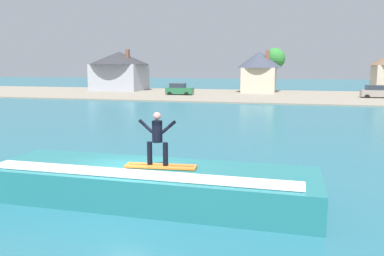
{
  "coord_description": "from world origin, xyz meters",
  "views": [
    {
      "loc": [
        4.82,
        -10.87,
        4.27
      ],
      "look_at": [
        0.44,
        5.72,
        1.53
      ],
      "focal_mm": 36.04,
      "sensor_mm": 36.0,
      "label": 1
    }
  ],
  "objects_px": {
    "car_near_shore": "(179,90)",
    "car_far_shore": "(376,92)",
    "tree_tall_bare": "(275,59)",
    "house_with_chimney": "(119,69)",
    "surfboard": "(161,166)",
    "surfer": "(157,136)",
    "wave_crest": "(150,183)",
    "house_small_cottage": "(259,70)"
  },
  "relations": [
    {
      "from": "surfboard",
      "to": "house_small_cottage",
      "type": "height_order",
      "value": "house_small_cottage"
    },
    {
      "from": "surfer",
      "to": "car_near_shore",
      "type": "bearing_deg",
      "value": 105.83
    },
    {
      "from": "car_near_shore",
      "to": "car_far_shore",
      "type": "bearing_deg",
      "value": 2.91
    },
    {
      "from": "car_near_shore",
      "to": "surfer",
      "type": "bearing_deg",
      "value": -74.17
    },
    {
      "from": "house_with_chimney",
      "to": "house_small_cottage",
      "type": "xyz_separation_m",
      "value": [
        24.0,
        0.68,
        -0.12
      ]
    },
    {
      "from": "surfboard",
      "to": "house_small_cottage",
      "type": "distance_m",
      "value": 51.94
    },
    {
      "from": "wave_crest",
      "to": "car_near_shore",
      "type": "bearing_deg",
      "value": 105.45
    },
    {
      "from": "car_near_shore",
      "to": "house_with_chimney",
      "type": "height_order",
      "value": "house_with_chimney"
    },
    {
      "from": "wave_crest",
      "to": "house_small_cottage",
      "type": "xyz_separation_m",
      "value": [
        -1.08,
        51.59,
        3.22
      ]
    },
    {
      "from": "car_far_shore",
      "to": "house_with_chimney",
      "type": "height_order",
      "value": "house_with_chimney"
    },
    {
      "from": "surfer",
      "to": "tree_tall_bare",
      "type": "distance_m",
      "value": 54.86
    },
    {
      "from": "car_near_shore",
      "to": "surfboard",
      "type": "bearing_deg",
      "value": -74.05
    },
    {
      "from": "surfboard",
      "to": "house_small_cottage",
      "type": "bearing_deg",
      "value": 91.72
    },
    {
      "from": "car_far_shore",
      "to": "house_small_cottage",
      "type": "distance_m",
      "value": 17.69
    },
    {
      "from": "surfer",
      "to": "car_near_shore",
      "type": "height_order",
      "value": "surfer"
    },
    {
      "from": "car_near_shore",
      "to": "car_far_shore",
      "type": "height_order",
      "value": "same"
    },
    {
      "from": "surfer",
      "to": "house_with_chimney",
      "type": "relative_size",
      "value": 0.16
    },
    {
      "from": "car_near_shore",
      "to": "car_far_shore",
      "type": "distance_m",
      "value": 26.96
    },
    {
      "from": "surfboard",
      "to": "car_far_shore",
      "type": "relative_size",
      "value": 0.59
    },
    {
      "from": "car_near_shore",
      "to": "tree_tall_bare",
      "type": "bearing_deg",
      "value": 40.48
    },
    {
      "from": "tree_tall_bare",
      "to": "house_with_chimney",
      "type": "bearing_deg",
      "value": -172.22
    },
    {
      "from": "car_far_shore",
      "to": "surfboard",
      "type": "bearing_deg",
      "value": -107.85
    },
    {
      "from": "car_far_shore",
      "to": "tree_tall_bare",
      "type": "xyz_separation_m",
      "value": [
        -13.82,
        9.81,
        4.59
      ]
    },
    {
      "from": "surfer",
      "to": "car_far_shore",
      "type": "xyz_separation_m",
      "value": [
        14.57,
        44.94,
        -1.22
      ]
    },
    {
      "from": "house_with_chimney",
      "to": "house_small_cottage",
      "type": "relative_size",
      "value": 1.45
    },
    {
      "from": "car_near_shore",
      "to": "tree_tall_bare",
      "type": "relative_size",
      "value": 0.54
    },
    {
      "from": "wave_crest",
      "to": "surfer",
      "type": "height_order",
      "value": "surfer"
    },
    {
      "from": "surfboard",
      "to": "surfer",
      "type": "height_order",
      "value": "surfer"
    },
    {
      "from": "car_far_shore",
      "to": "house_with_chimney",
      "type": "bearing_deg",
      "value": 171.15
    },
    {
      "from": "car_far_shore",
      "to": "house_small_cottage",
      "type": "bearing_deg",
      "value": 156.67
    },
    {
      "from": "surfer",
      "to": "car_far_shore",
      "type": "distance_m",
      "value": 47.26
    },
    {
      "from": "car_near_shore",
      "to": "house_small_cottage",
      "type": "relative_size",
      "value": 0.55
    },
    {
      "from": "surfboard",
      "to": "wave_crest",
      "type": "bearing_deg",
      "value": 151.59
    },
    {
      "from": "car_far_shore",
      "to": "tree_tall_bare",
      "type": "height_order",
      "value": "tree_tall_bare"
    },
    {
      "from": "surfboard",
      "to": "surfer",
      "type": "relative_size",
      "value": 1.36
    },
    {
      "from": "surfer",
      "to": "tree_tall_bare",
      "type": "height_order",
      "value": "tree_tall_bare"
    },
    {
      "from": "car_near_shore",
      "to": "tree_tall_bare",
      "type": "height_order",
      "value": "tree_tall_bare"
    },
    {
      "from": "wave_crest",
      "to": "car_near_shore",
      "type": "relative_size",
      "value": 2.68
    },
    {
      "from": "car_far_shore",
      "to": "house_small_cottage",
      "type": "xyz_separation_m",
      "value": [
        -16.03,
        6.91,
        2.83
      ]
    },
    {
      "from": "house_small_cottage",
      "to": "tree_tall_bare",
      "type": "xyz_separation_m",
      "value": [
        2.21,
        2.9,
        1.75
      ]
    },
    {
      "from": "house_with_chimney",
      "to": "tree_tall_bare",
      "type": "distance_m",
      "value": 26.5
    },
    {
      "from": "car_near_shore",
      "to": "house_small_cottage",
      "type": "distance_m",
      "value": 13.97
    }
  ]
}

